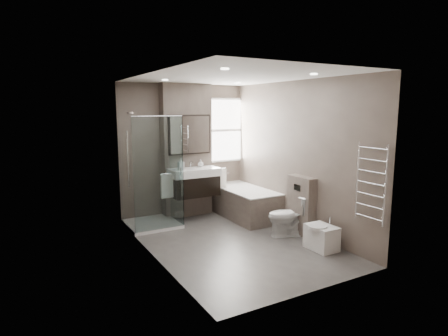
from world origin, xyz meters
TOP-DOWN VIEW (x-y plane):
  - room at (0.00, 0.00)m, footprint 2.70×3.90m
  - vanity_pier at (0.00, 1.77)m, footprint 1.00×0.25m
  - vanity at (0.00, 1.43)m, footprint 0.95×0.47m
  - mirror_cabinet at (0.00, 1.61)m, footprint 0.86×0.08m
  - towel_left at (-0.56, 1.40)m, footprint 0.24×0.06m
  - towel_right at (0.56, 1.40)m, footprint 0.24×0.06m
  - shower_enclosure at (-0.75, 1.35)m, footprint 0.90×0.90m
  - bathtub at (0.92, 1.10)m, footprint 0.75×1.60m
  - window at (0.90, 1.88)m, footprint 0.98×0.06m
  - toilet at (0.97, -0.21)m, footprint 0.77×0.57m
  - cistern_box at (1.21, -0.25)m, footprint 0.19×0.55m
  - bidet at (1.01, -0.95)m, footprint 0.40×0.46m
  - towel_radiator at (1.25, -1.60)m, footprint 0.03×0.49m
  - soap_bottle_a at (-0.27, 1.41)m, footprint 0.10×0.10m
  - soap_bottle_b at (0.19, 1.53)m, footprint 0.11×0.11m

SIDE VIEW (x-z plane):
  - bidet at x=1.01m, z-range -0.05..0.44m
  - bathtub at x=0.92m, z-range 0.03..0.60m
  - toilet at x=0.97m, z-range 0.00..0.69m
  - shower_enclosure at x=-0.75m, z-range -0.51..1.49m
  - cistern_box at x=1.21m, z-range 0.00..1.00m
  - towel_left at x=-0.56m, z-range 0.50..0.94m
  - towel_right at x=0.56m, z-range 0.50..0.94m
  - vanity at x=0.00m, z-range 0.41..1.07m
  - soap_bottle_b at x=0.19m, z-range 1.00..1.14m
  - soap_bottle_a at x=-0.27m, z-range 1.00..1.22m
  - towel_radiator at x=1.25m, z-range 0.57..1.67m
  - room at x=0.00m, z-range -0.05..2.65m
  - vanity_pier at x=0.00m, z-range 0.00..2.60m
  - mirror_cabinet at x=0.00m, z-range 1.25..2.01m
  - window at x=0.90m, z-range 1.01..2.34m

